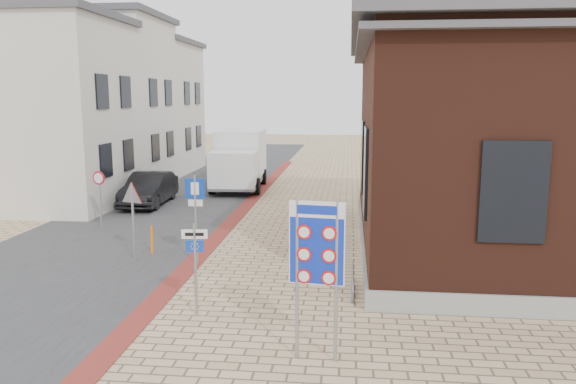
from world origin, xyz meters
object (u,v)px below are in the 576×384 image
at_px(bollard, 152,240).
at_px(box_truck, 239,159).
at_px(parking_sign, 196,204).
at_px(border_sign, 317,247).
at_px(sedan, 149,189).
at_px(essen_sign, 195,257).

bearing_deg(bollard, box_truck, 88.68).
height_order(parking_sign, bollard, parking_sign).
xyz_separation_m(border_sign, bollard, (-5.46, 6.50, -1.71)).
bearing_deg(sedan, bollard, -71.95).
bearing_deg(bollard, parking_sign, -30.12).
relative_size(box_truck, parking_sign, 2.27).
bearing_deg(sedan, border_sign, -62.03).
bearing_deg(box_truck, essen_sign, -85.42).
relative_size(essen_sign, parking_sign, 0.80).
xyz_separation_m(box_truck, essen_sign, (2.41, -17.21, -0.21)).
distance_m(border_sign, parking_sign, 6.70).
relative_size(border_sign, bollard, 3.39).
distance_m(box_truck, border_sign, 19.71).
height_order(border_sign, essen_sign, border_sign).
bearing_deg(box_truck, sedan, -126.50).
bearing_deg(essen_sign, bollard, 113.74).
relative_size(box_truck, bollard, 6.73).
height_order(essen_sign, bollard, essen_sign).
xyz_separation_m(essen_sign, parking_sign, (-1.01, 3.72, 0.43)).
bearing_deg(bollard, border_sign, -49.96).
relative_size(box_truck, border_sign, 1.98).
bearing_deg(box_truck, bollard, -94.72).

